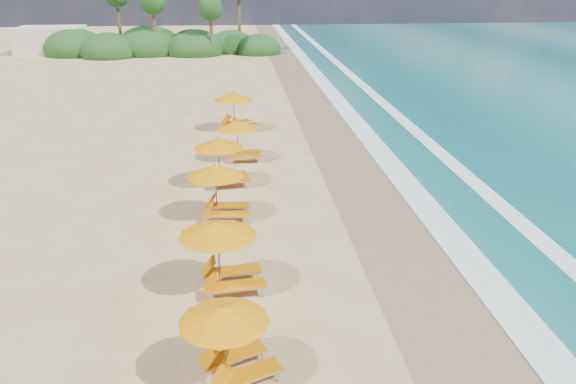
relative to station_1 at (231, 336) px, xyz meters
The scene contains 11 objects.
ground 8.66m from the station_1, 76.21° to the left, with size 160.00×160.00×0.00m, color #D2B47B.
wet_sand 10.36m from the station_1, 54.04° to the left, with size 4.00×160.00×0.01m, color #8B7153.
surf_foam 12.13m from the station_1, 43.62° to the left, with size 4.00×160.00×0.01m.
station_1 is the anchor object (origin of this frame).
station_2 3.88m from the station_1, 92.60° to the left, with size 2.60×2.45×2.24m.
station_3 8.98m from the station_1, 92.44° to the left, with size 2.41×2.25×2.13m.
station_4 12.42m from the station_1, 91.57° to the left, with size 2.56×2.43×2.17m.
station_5 15.77m from the station_1, 88.32° to the left, with size 2.20×2.03×2.03m.
station_6 21.43m from the station_1, 89.12° to the left, with size 2.99×2.99×2.26m.
treeline 54.42m from the station_1, 98.34° to the left, with size 25.80×8.80×9.74m.
beach_building 59.76m from the station_1, 109.51° to the left, with size 7.00×5.00×2.80m, color beige.
Camera 1 is at (-1.79, -18.71, 8.64)m, focal length 35.04 mm.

